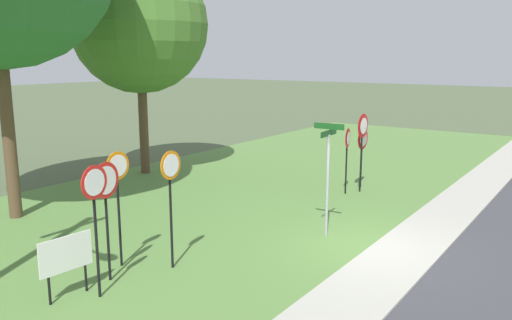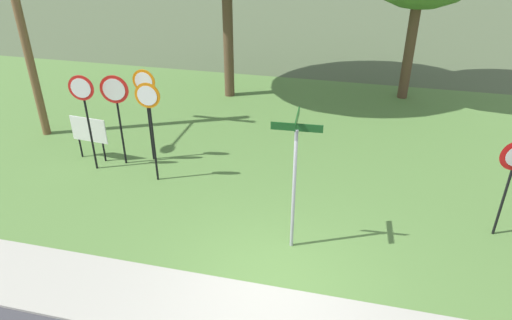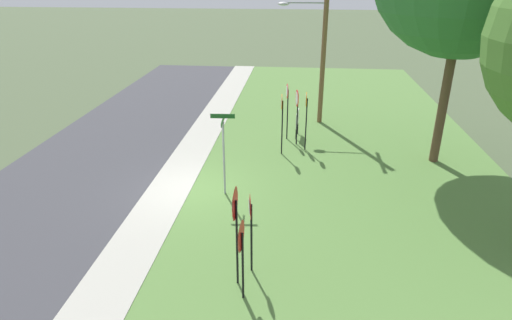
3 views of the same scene
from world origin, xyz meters
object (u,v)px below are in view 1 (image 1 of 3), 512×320
Objects in this scene: yield_sign_near_right at (363,144)px; street_name_post at (328,170)px; stop_sign_near_left at (95,204)px; oak_tree_right at (139,25)px; stop_sign_far_center at (106,195)px; stop_sign_near_right at (171,185)px; yield_sign_near_left at (348,146)px; yield_sign_far_left at (363,133)px; notice_board at (66,257)px; stop_sign_far_left at (118,186)px.

yield_sign_near_right is 5.42m from street_name_post.
oak_tree_right is at bearing 34.50° from stop_sign_near_left.
stop_sign_far_center is 11.14m from oak_tree_right.
street_name_post reaches higher than stop_sign_near_right.
yield_sign_near_left is at bearing -78.55° from oak_tree_right.
yield_sign_far_left is at bearing -38.89° from yield_sign_near_left.
stop_sign_near_left is 2.11× the size of notice_board.
stop_sign_far_left reaches higher than yield_sign_near_left.
oak_tree_right reaches higher than yield_sign_far_left.
stop_sign_far_center reaches higher than notice_board.
stop_sign_near_right is 2.12× the size of notice_board.
yield_sign_far_left is (9.80, -1.33, 0.21)m from stop_sign_far_center.
street_name_post is (-5.26, -1.30, 0.18)m from yield_sign_near_right.
stop_sign_far_center is at bearing 173.21° from yield_sign_far_left.
notice_board is 12.20m from oak_tree_right.
street_name_post is at bearing -34.95° from stop_sign_far_center.
yield_sign_near_right is at bearing -14.88° from yield_sign_near_left.
yield_sign_near_right is 0.79× the size of yield_sign_far_left.
stop_sign_far_center is at bearing 177.74° from yield_sign_near_right.
oak_tree_right is (-2.71, 8.19, 4.25)m from yield_sign_near_right.
stop_sign_near_left is 0.97× the size of yield_sign_far_left.
stop_sign_far_center is at bearing 2.95° from notice_board.
yield_sign_near_left is at bearing -6.52° from stop_sign_near_right.
stop_sign_near_left is 6.02m from street_name_post.
oak_tree_right is (-2.18, 8.40, 3.78)m from yield_sign_far_left.
street_name_post reaches higher than notice_board.
street_name_post reaches higher than stop_sign_far_left.
stop_sign_far_center is 0.85× the size of street_name_post.
street_name_post is at bearing -105.06° from oak_tree_right.
stop_sign_far_left is 0.76m from stop_sign_far_center.
stop_sign_near_right is at bearing -11.21° from notice_board.
stop_sign_near_right is 1.17m from stop_sign_far_left.
stop_sign_near_right is at bearing 176.17° from yield_sign_far_left.
stop_sign_near_right is at bearing -60.19° from stop_sign_far_left.
stop_sign_near_left reaches higher than stop_sign_far_center.
yield_sign_far_left is at bearing -154.52° from yield_sign_near_right.
yield_sign_far_left is (9.15, -1.72, 0.20)m from stop_sign_far_left.
yield_sign_near_left is (8.61, -1.43, -0.18)m from stop_sign_far_left.
notice_board is (-6.06, 2.46, -0.93)m from street_name_post.
stop_sign_near_right is 2.54m from notice_board.
notice_board is at bearing 178.09° from yield_sign_near_right.
notice_board is (-2.22, 0.65, -1.05)m from stop_sign_near_right.
stop_sign_far_left is at bearing 143.90° from street_name_post.
street_name_post is at bearing -26.96° from stop_sign_near_left.
notice_board is 0.15× the size of oak_tree_right.
yield_sign_far_left is at bearing -17.10° from stop_sign_far_center.
stop_sign_far_left is at bearing 22.25° from stop_sign_far_center.
yield_sign_near_left is at bearing -15.74° from stop_sign_far_center.
yield_sign_near_left reaches higher than yield_sign_near_right.
stop_sign_near_right reaches higher than stop_sign_near_left.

